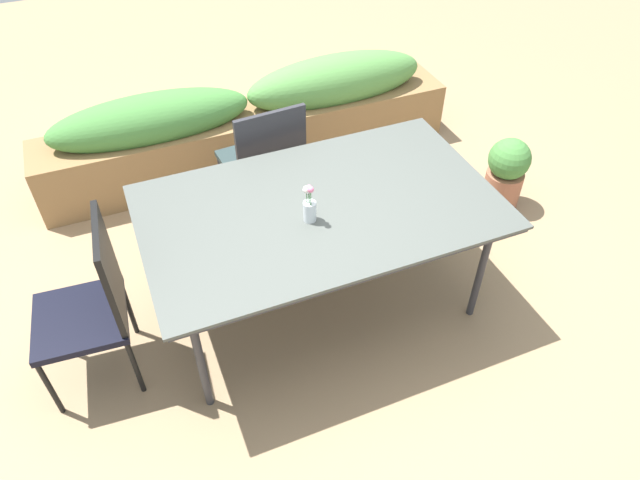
{
  "coord_description": "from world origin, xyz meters",
  "views": [
    {
      "loc": [
        -0.96,
        -2.24,
        2.72
      ],
      "look_at": [
        -0.06,
        -0.05,
        0.52
      ],
      "focal_mm": 32.31,
      "sensor_mm": 36.0,
      "label": 1
    }
  ],
  "objects_px": {
    "chair_end_left": "(93,301)",
    "planter_box": "(251,123)",
    "chair_far_side": "(265,159)",
    "flower_vase": "(309,207)",
    "dining_table": "(320,212)",
    "potted_plant": "(506,172)"
  },
  "relations": [
    {
      "from": "chair_end_left",
      "to": "planter_box",
      "type": "height_order",
      "value": "chair_end_left"
    },
    {
      "from": "chair_end_left",
      "to": "planter_box",
      "type": "bearing_deg",
      "value": -35.14
    },
    {
      "from": "planter_box",
      "to": "chair_end_left",
      "type": "bearing_deg",
      "value": -129.44
    },
    {
      "from": "chair_far_side",
      "to": "flower_vase",
      "type": "bearing_deg",
      "value": -97.72
    },
    {
      "from": "chair_end_left",
      "to": "chair_far_side",
      "type": "xyz_separation_m",
      "value": [
        1.19,
        0.86,
        -0.01
      ]
    },
    {
      "from": "chair_end_left",
      "to": "chair_far_side",
      "type": "height_order",
      "value": "chair_end_left"
    },
    {
      "from": "dining_table",
      "to": "planter_box",
      "type": "height_order",
      "value": "planter_box"
    },
    {
      "from": "dining_table",
      "to": "flower_vase",
      "type": "bearing_deg",
      "value": -136.92
    },
    {
      "from": "potted_plant",
      "to": "flower_vase",
      "type": "bearing_deg",
      "value": -164.2
    },
    {
      "from": "chair_far_side",
      "to": "planter_box",
      "type": "bearing_deg",
      "value": 76.04
    },
    {
      "from": "planter_box",
      "to": "potted_plant",
      "type": "height_order",
      "value": "planter_box"
    },
    {
      "from": "chair_far_side",
      "to": "planter_box",
      "type": "relative_size",
      "value": 0.3
    },
    {
      "from": "chair_end_left",
      "to": "potted_plant",
      "type": "bearing_deg",
      "value": -77.69
    },
    {
      "from": "planter_box",
      "to": "potted_plant",
      "type": "bearing_deg",
      "value": -38.07
    },
    {
      "from": "chair_far_side",
      "to": "potted_plant",
      "type": "relative_size",
      "value": 1.75
    },
    {
      "from": "chair_far_side",
      "to": "potted_plant",
      "type": "distance_m",
      "value": 1.72
    },
    {
      "from": "flower_vase",
      "to": "planter_box",
      "type": "distance_m",
      "value": 1.75
    },
    {
      "from": "dining_table",
      "to": "chair_end_left",
      "type": "xyz_separation_m",
      "value": [
        -1.23,
        -0.01,
        -0.19
      ]
    },
    {
      "from": "flower_vase",
      "to": "planter_box",
      "type": "xyz_separation_m",
      "value": [
        0.17,
        1.67,
        -0.49
      ]
    },
    {
      "from": "chair_end_left",
      "to": "flower_vase",
      "type": "distance_m",
      "value": 1.18
    },
    {
      "from": "dining_table",
      "to": "potted_plant",
      "type": "xyz_separation_m",
      "value": [
        1.6,
        0.39,
        -0.45
      ]
    },
    {
      "from": "chair_end_left",
      "to": "flower_vase",
      "type": "bearing_deg",
      "value": -89.79
    }
  ]
}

